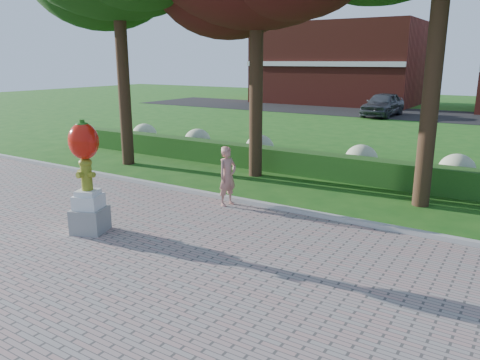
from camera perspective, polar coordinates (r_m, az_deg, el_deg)
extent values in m
plane|color=#1A5515|center=(10.16, -5.75, -7.75)|extent=(100.00, 100.00, 0.00)
cube|color=gray|center=(7.76, -25.07, -16.41)|extent=(40.00, 14.00, 0.04)
cube|color=#ADADA5|center=(12.48, 2.77, -3.06)|extent=(40.00, 0.18, 0.15)
cube|color=#124014|center=(15.88, 9.97, 1.77)|extent=(24.00, 0.70, 0.80)
ellipsoid|color=#B3C193|center=(21.62, -11.55, 5.44)|extent=(1.10, 1.10, 0.99)
ellipsoid|color=#B3C193|center=(19.68, -5.20, 4.81)|extent=(1.10, 1.10, 0.99)
ellipsoid|color=#B3C193|center=(18.03, 2.40, 3.97)|extent=(1.10, 1.10, 0.99)
ellipsoid|color=#B3C193|center=(16.44, 14.56, 2.49)|extent=(1.10, 1.10, 0.99)
ellipsoid|color=#B3C193|center=(15.81, 24.92, 1.13)|extent=(1.10, 1.10, 0.99)
cube|color=black|center=(36.04, 23.08, 7.22)|extent=(50.00, 8.00, 0.02)
cube|color=maroon|center=(44.30, 11.79, 13.73)|extent=(14.00, 8.00, 7.00)
cylinder|color=black|center=(17.85, -14.06, 12.53)|extent=(0.44, 0.44, 6.72)
cylinder|color=black|center=(15.52, 1.97, 11.69)|extent=(0.44, 0.44, 6.16)
cylinder|color=black|center=(13.07, 22.57, 12.57)|extent=(0.44, 0.44, 7.28)
cube|color=gray|center=(11.13, -17.80, -4.64)|extent=(0.89, 0.89, 0.56)
cube|color=silver|center=(11.00, -17.97, -2.50)|extent=(0.72, 0.72, 0.31)
cube|color=silver|center=(10.95, -18.06, -1.44)|extent=(0.57, 0.57, 0.11)
cylinder|color=olive|center=(10.86, -18.21, 0.42)|extent=(0.24, 0.24, 0.62)
ellipsoid|color=olive|center=(10.79, -18.34, 2.02)|extent=(0.29, 0.29, 0.20)
cylinder|color=olive|center=(10.98, -18.83, 0.87)|extent=(0.13, 0.12, 0.12)
cylinder|color=olive|center=(10.71, -17.63, 0.64)|extent=(0.13, 0.12, 0.12)
cylinder|color=olive|center=(10.74, -18.92, 0.58)|extent=(0.13, 0.13, 0.13)
cylinder|color=olive|center=(10.77, -18.37, 2.48)|extent=(0.09, 0.09, 0.06)
ellipsoid|color=red|center=(10.70, -18.54, 4.52)|extent=(0.70, 0.62, 0.81)
ellipsoid|color=red|center=(10.86, -19.20, 4.48)|extent=(0.34, 0.34, 0.51)
ellipsoid|color=red|center=(10.55, -17.84, 4.32)|extent=(0.34, 0.34, 0.51)
cylinder|color=#235E15|center=(10.65, -18.71, 6.64)|extent=(0.11, 0.11, 0.13)
ellipsoid|color=#235E15|center=(10.65, -18.70, 6.46)|extent=(0.27, 0.27, 0.09)
imported|color=tan|center=(12.38, -1.53, 0.48)|extent=(0.49, 0.64, 1.60)
imported|color=#3D4044|center=(34.33, 17.01, 8.83)|extent=(2.11, 4.88, 1.64)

